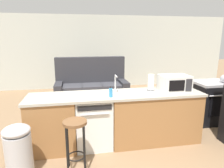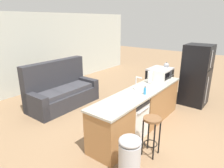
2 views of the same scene
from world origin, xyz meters
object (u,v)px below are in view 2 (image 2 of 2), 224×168
(dishwasher, at_px, (130,117))
(paper_towel_roll, at_px, (150,77))
(microwave, at_px, (161,75))
(soap_bottle, at_px, (145,91))
(trash_bin, at_px, (130,158))
(refrigerator, at_px, (196,75))
(stove_range, at_px, (159,82))
(kettle, at_px, (166,65))
(bar_stool, at_px, (152,128))
(couch, at_px, (61,92))

(dishwasher, height_order, paper_towel_roll, paper_towel_roll)
(microwave, xyz_separation_m, soap_bottle, (-1.16, -0.17, -0.07))
(dishwasher, relative_size, trash_bin, 1.14)
(microwave, relative_size, soap_bottle, 2.84)
(refrigerator, height_order, microwave, refrigerator)
(paper_towel_roll, bearing_deg, stove_range, 15.28)
(refrigerator, height_order, kettle, refrigerator)
(refrigerator, bearing_deg, kettle, 80.15)
(paper_towel_roll, xyz_separation_m, bar_stool, (-1.34, -0.76, -0.50))
(dishwasher, relative_size, couch, 0.42)
(paper_towel_roll, height_order, bar_stool, paper_towel_roll)
(bar_stool, bearing_deg, kettle, 19.13)
(dishwasher, distance_m, trash_bin, 1.22)
(bar_stool, bearing_deg, stove_range, 22.31)
(couch, bearing_deg, dishwasher, -93.66)
(stove_range, height_order, microwave, microwave)
(soap_bottle, xyz_separation_m, bar_stool, (-0.57, -0.47, -0.44))
(refrigerator, relative_size, soap_bottle, 9.80)
(microwave, xyz_separation_m, trash_bin, (-2.46, -0.65, -0.66))
(dishwasher, xyz_separation_m, trash_bin, (-1.03, -0.65, -0.04))
(couch, bearing_deg, paper_towel_roll, -69.13)
(soap_bottle, relative_size, kettle, 0.86)
(trash_bin, xyz_separation_m, couch, (1.19, 3.10, 0.02))
(dishwasher, xyz_separation_m, stove_range, (2.60, 0.55, 0.03))
(kettle, xyz_separation_m, bar_stool, (-3.07, -1.06, -0.45))
(refrigerator, xyz_separation_m, microwave, (-1.18, 0.55, 0.18))
(microwave, relative_size, kettle, 2.44)
(microwave, bearing_deg, trash_bin, -165.17)
(dishwasher, height_order, stove_range, stove_range)
(stove_range, distance_m, soap_bottle, 2.50)
(stove_range, xyz_separation_m, trash_bin, (-3.63, -1.20, -0.07))
(paper_towel_roll, bearing_deg, couch, 110.87)
(stove_range, bearing_deg, trash_bin, -161.72)
(refrigerator, distance_m, paper_towel_roll, 1.71)
(soap_bottle, distance_m, couch, 2.68)
(trash_bin, bearing_deg, paper_towel_roll, 20.47)
(kettle, distance_m, bar_stool, 3.28)
(stove_range, relative_size, paper_towel_roll, 3.19)
(refrigerator, height_order, paper_towel_roll, refrigerator)
(paper_towel_roll, relative_size, trash_bin, 0.38)
(stove_range, distance_m, kettle, 0.57)
(stove_range, distance_m, paper_towel_roll, 1.72)
(microwave, bearing_deg, soap_bottle, -171.70)
(microwave, height_order, soap_bottle, microwave)
(stove_range, bearing_deg, refrigerator, -90.01)
(paper_towel_roll, distance_m, trash_bin, 2.31)
(stove_range, xyz_separation_m, paper_towel_roll, (-1.56, -0.43, 0.59))
(dishwasher, relative_size, stove_range, 0.93)
(trash_bin, bearing_deg, bar_stool, 0.74)
(dishwasher, xyz_separation_m, kettle, (2.77, 0.42, 0.56))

